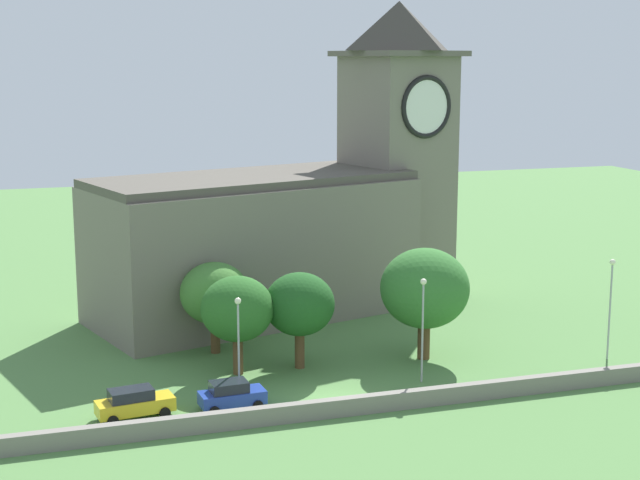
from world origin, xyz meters
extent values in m
plane|color=#517F42|center=(0.00, 15.00, 0.00)|extent=(200.00, 200.00, 0.00)
cube|color=slate|center=(-0.01, 22.46, 5.82)|extent=(29.55, 19.09, 11.63)
cube|color=#524C43|center=(-0.01, 22.46, 11.98)|extent=(29.28, 18.16, 0.70)
cube|color=slate|center=(15.07, 26.73, 11.13)|extent=(10.04, 10.04, 22.27)
cube|color=#5B554B|center=(15.07, 26.73, 22.52)|extent=(11.64, 11.64, 0.50)
pyramid|color=#403C35|center=(15.07, 26.73, 25.01)|extent=(10.54, 10.54, 4.47)
cylinder|color=white|center=(16.19, 22.75, 17.82)|extent=(5.04, 1.53, 5.21)
torus|color=black|center=(16.19, 22.75, 17.82)|extent=(5.59, 1.99, 5.67)
cylinder|color=white|center=(19.04, 27.85, 17.82)|extent=(1.53, 5.04, 5.21)
torus|color=black|center=(19.04, 27.85, 17.82)|extent=(1.99, 5.59, 5.67)
cube|color=gray|center=(0.00, -2.54, 0.57)|extent=(59.69, 0.70, 1.15)
cube|color=gold|center=(-12.85, 1.11, 0.78)|extent=(4.98, 2.37, 0.86)
cube|color=#1E232B|center=(-13.09, 1.08, 1.55)|extent=(2.86, 1.88, 0.68)
cylinder|color=black|center=(-11.35, 2.19, 0.34)|extent=(0.72, 0.40, 0.69)
cylinder|color=black|center=(-11.12, 0.45, 0.34)|extent=(0.72, 0.40, 0.69)
cylinder|color=black|center=(-14.58, 1.76, 0.34)|extent=(0.72, 0.40, 0.69)
cylinder|color=black|center=(-14.35, 0.02, 0.34)|extent=(0.72, 0.40, 0.69)
cube|color=#233D9E|center=(-6.76, 0.73, 0.76)|extent=(4.28, 2.01, 0.84)
cube|color=#1E232B|center=(-6.97, 0.72, 1.51)|extent=(2.43, 1.69, 0.67)
cylinder|color=black|center=(-5.39, 1.70, 0.34)|extent=(0.69, 0.36, 0.67)
cylinder|color=black|center=(-5.28, -0.07, 0.34)|extent=(0.69, 0.36, 0.67)
cylinder|color=black|center=(-8.23, 1.53, 0.34)|extent=(0.69, 0.36, 0.67)
cylinder|color=black|center=(-8.12, -0.24, 0.34)|extent=(0.69, 0.36, 0.67)
cylinder|color=#9EA0A5|center=(-5.80, 2.92, 3.14)|extent=(0.14, 0.14, 6.28)
sphere|color=#F4EFCC|center=(-5.80, 2.92, 6.50)|extent=(0.44, 0.44, 0.44)
cylinder|color=#9EA0A5|center=(6.86, 1.76, 3.46)|extent=(0.14, 0.14, 6.92)
sphere|color=#F4EFCC|center=(6.86, 1.76, 7.14)|extent=(0.44, 0.44, 0.44)
cylinder|color=#9EA0A5|center=(22.12, 2.24, 3.59)|extent=(0.14, 0.14, 7.19)
sphere|color=#F4EFCC|center=(22.12, 2.24, 7.41)|extent=(0.44, 0.44, 0.44)
cylinder|color=brown|center=(-4.85, 7.35, 1.42)|extent=(0.72, 0.72, 2.84)
ellipsoid|color=#286023|center=(-4.85, 7.35, 4.78)|extent=(5.16, 5.16, 4.64)
cylinder|color=brown|center=(9.14, 6.61, 1.46)|extent=(0.93, 0.93, 2.92)
ellipsoid|color=#33702D|center=(9.14, 6.61, 5.40)|extent=(6.61, 6.61, 5.95)
cylinder|color=brown|center=(-0.30, 7.32, 1.43)|extent=(0.71, 0.71, 2.86)
ellipsoid|color=#1E511E|center=(-0.30, 7.32, 4.76)|extent=(5.08, 5.08, 4.57)
cylinder|color=brown|center=(-5.38, 12.76, 1.36)|extent=(0.73, 0.73, 2.72)
ellipsoid|color=#427A33|center=(-5.38, 12.76, 4.68)|extent=(5.22, 5.22, 4.69)
camera|label=1|loc=(-19.07, -56.10, 22.01)|focal=53.49mm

